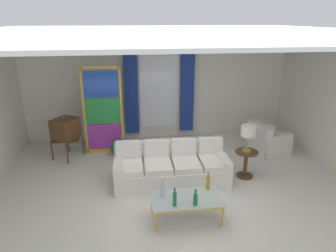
# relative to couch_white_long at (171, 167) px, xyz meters

# --- Properties ---
(ground_plane) EXTENTS (16.00, 16.00, 0.00)m
(ground_plane) POSITION_rel_couch_white_long_xyz_m (0.00, -0.42, -0.31)
(ground_plane) COLOR white
(wall_rear) EXTENTS (8.00, 0.12, 3.00)m
(wall_rear) POSITION_rel_couch_white_long_xyz_m (0.00, 2.64, 1.19)
(wall_rear) COLOR white
(wall_rear) RESTS_ON ground
(ceiling_slab) EXTENTS (8.00, 7.60, 0.04)m
(ceiling_slab) POSITION_rel_couch_white_long_xyz_m (0.00, 0.38, 2.71)
(ceiling_slab) COLOR white
(curtained_window) EXTENTS (2.00, 0.17, 2.70)m
(curtained_window) POSITION_rel_couch_white_long_xyz_m (0.04, 2.47, 1.44)
(curtained_window) COLOR white
(curtained_window) RESTS_ON ground
(couch_white_long) EXTENTS (2.35, 0.95, 0.86)m
(couch_white_long) POSITION_rel_couch_white_long_xyz_m (0.00, 0.00, 0.00)
(couch_white_long) COLOR white
(couch_white_long) RESTS_ON ground
(coffee_table) EXTENTS (1.19, 0.63, 0.41)m
(coffee_table) POSITION_rel_couch_white_long_xyz_m (0.07, -1.35, 0.07)
(coffee_table) COLOR silver
(coffee_table) RESTS_ON ground
(bottle_blue_decanter) EXTENTS (0.06, 0.06, 0.33)m
(bottle_blue_decanter) POSITION_rel_couch_white_long_xyz_m (-0.16, -1.54, 0.24)
(bottle_blue_decanter) COLOR #196B3D
(bottle_blue_decanter) RESTS_ON coffee_table
(bottle_crystal_tall) EXTENTS (0.07, 0.07, 0.34)m
(bottle_crystal_tall) POSITION_rel_couch_white_long_xyz_m (0.49, -1.12, 0.24)
(bottle_crystal_tall) COLOR gold
(bottle_crystal_tall) RESTS_ON coffee_table
(bottle_amber_squat) EXTENTS (0.07, 0.07, 0.29)m
(bottle_amber_squat) POSITION_rel_couch_white_long_xyz_m (0.17, -1.56, 0.22)
(bottle_amber_squat) COLOR #196B3D
(bottle_amber_squat) RESTS_ON coffee_table
(bottle_ruby_flask) EXTENTS (0.08, 0.08, 0.35)m
(bottle_ruby_flask) POSITION_rel_couch_white_long_xyz_m (-0.32, -1.24, 0.24)
(bottle_ruby_flask) COLOR silver
(bottle_ruby_flask) RESTS_ON coffee_table
(vintage_tv) EXTENTS (0.74, 0.77, 1.35)m
(vintage_tv) POSITION_rel_couch_white_long_xyz_m (-2.35, 1.46, 0.42)
(vintage_tv) COLOR brown
(vintage_tv) RESTS_ON ground
(armchair_white) EXTENTS (0.96, 0.95, 0.80)m
(armchair_white) POSITION_rel_couch_white_long_xyz_m (2.63, 1.09, -0.02)
(armchair_white) COLOR white
(armchair_white) RESTS_ON ground
(stained_glass_divider) EXTENTS (0.95, 0.05, 2.20)m
(stained_glass_divider) POSITION_rel_couch_white_long_xyz_m (-1.45, 1.64, 0.75)
(stained_glass_divider) COLOR gold
(stained_glass_divider) RESTS_ON ground
(peacock_figurine) EXTENTS (0.44, 0.60, 0.50)m
(peacock_figurine) POSITION_rel_couch_white_long_xyz_m (-1.09, 1.29, -0.09)
(peacock_figurine) COLOR beige
(peacock_figurine) RESTS_ON ground
(round_side_table) EXTENTS (0.48, 0.48, 0.59)m
(round_side_table) POSITION_rel_couch_white_long_xyz_m (1.61, -0.06, 0.05)
(round_side_table) COLOR brown
(round_side_table) RESTS_ON ground
(table_lamp_brass) EXTENTS (0.32, 0.32, 0.57)m
(table_lamp_brass) POSITION_rel_couch_white_long_xyz_m (1.61, -0.06, 0.72)
(table_lamp_brass) COLOR #B29338
(table_lamp_brass) RESTS_ON round_side_table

